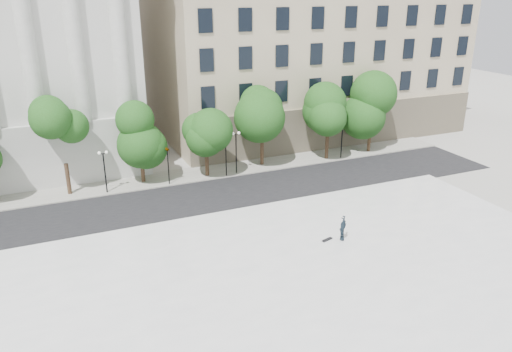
% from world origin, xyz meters
% --- Properties ---
extents(ground, '(160.00, 160.00, 0.00)m').
position_xyz_m(ground, '(0.00, 0.00, 0.00)').
color(ground, beige).
rests_on(ground, ground).
extents(plaza, '(44.00, 22.00, 0.45)m').
position_xyz_m(plaza, '(0.00, 3.00, 0.23)').
color(plaza, white).
rests_on(plaza, ground).
extents(street, '(60.00, 8.00, 0.02)m').
position_xyz_m(street, '(0.00, 18.00, 0.01)').
color(street, black).
rests_on(street, ground).
extents(far_sidewalk, '(60.00, 4.00, 0.12)m').
position_xyz_m(far_sidewalk, '(0.00, 24.00, 0.06)').
color(far_sidewalk, '#B0ACA2').
rests_on(far_sidewalk, ground).
extents(building_east, '(36.00, 26.15, 23.00)m').
position_xyz_m(building_east, '(20.00, 38.91, 11.14)').
color(building_east, '#C1B494').
rests_on(building_east, ground).
extents(traffic_light_west, '(0.96, 1.58, 4.14)m').
position_xyz_m(traffic_light_west, '(-1.20, 22.30, 3.62)').
color(traffic_light_west, black).
rests_on(traffic_light_west, ground).
extents(traffic_light_east, '(1.06, 1.92, 4.26)m').
position_xyz_m(traffic_light_east, '(4.43, 22.30, 3.76)').
color(traffic_light_east, black).
rests_on(traffic_light_east, ground).
extents(person_lying, '(1.67, 1.83, 0.50)m').
position_xyz_m(person_lying, '(7.09, 6.02, 0.70)').
color(person_lying, black).
rests_on(person_lying, plaza).
extents(skateboard, '(0.89, 0.46, 0.09)m').
position_xyz_m(skateboard, '(6.16, 6.45, 0.49)').
color(skateboard, black).
rests_on(skateboard, plaza).
extents(street_trees, '(45.39, 5.03, 7.45)m').
position_xyz_m(street_trees, '(2.40, 23.51, 4.99)').
color(street_trees, '#382619').
rests_on(street_trees, ground).
extents(lamp_posts, '(35.99, 0.28, 4.52)m').
position_xyz_m(lamp_posts, '(-0.26, 22.60, 2.97)').
color(lamp_posts, black).
rests_on(lamp_posts, ground).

